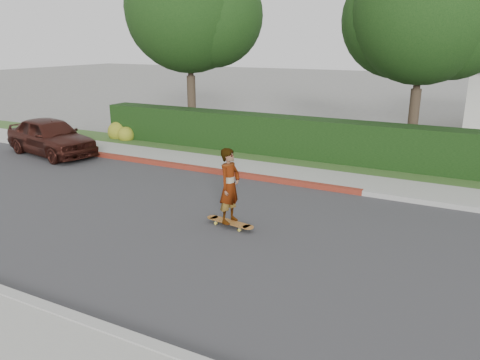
{
  "coord_description": "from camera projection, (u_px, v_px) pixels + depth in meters",
  "views": [
    {
      "loc": [
        3.7,
        -8.41,
        4.13
      ],
      "look_at": [
        -1.16,
        0.87,
        1.0
      ],
      "focal_mm": 35.0,
      "sensor_mm": 36.0,
      "label": 1
    }
  ],
  "objects": [
    {
      "name": "ground",
      "position": [
        269.0,
        242.0,
        9.96
      ],
      "size": [
        120.0,
        120.0,
        0.0
      ],
      "primitive_type": "plane",
      "color": "slate",
      "rests_on": "ground"
    },
    {
      "name": "road",
      "position": [
        269.0,
        242.0,
        9.96
      ],
      "size": [
        60.0,
        8.0,
        0.01
      ],
      "primitive_type": "cube",
      "color": "#2D2D30",
      "rests_on": "ground"
    },
    {
      "name": "curb_near",
      "position": [
        148.0,
        346.0,
        6.46
      ],
      "size": [
        60.0,
        0.2,
        0.15
      ],
      "primitive_type": "cube",
      "color": "#9E9E99",
      "rests_on": "ground"
    },
    {
      "name": "curb_far",
      "position": [
        328.0,
        188.0,
        13.42
      ],
      "size": [
        60.0,
        0.2,
        0.15
      ],
      "primitive_type": "cube",
      "color": "#9E9E99",
      "rests_on": "ground"
    },
    {
      "name": "curb_red_section",
      "position": [
        183.0,
        167.0,
        15.64
      ],
      "size": [
        12.0,
        0.21,
        0.15
      ],
      "primitive_type": "cube",
      "color": "maroon",
      "rests_on": "ground"
    },
    {
      "name": "sidewalk_far",
      "position": [
        337.0,
        180.0,
        14.19
      ],
      "size": [
        60.0,
        1.6,
        0.12
      ],
      "primitive_type": "cube",
      "color": "gray",
      "rests_on": "ground"
    },
    {
      "name": "planting_strip",
      "position": [
        351.0,
        168.0,
        15.55
      ],
      "size": [
        60.0,
        1.6,
        0.1
      ],
      "primitive_type": "cube",
      "color": "#2D4C1E",
      "rests_on": "ground"
    },
    {
      "name": "hedge",
      "position": [
        275.0,
        136.0,
        17.19
      ],
      "size": [
        15.0,
        1.0,
        1.5
      ],
      "primitive_type": "cube",
      "color": "black",
      "rests_on": "ground"
    },
    {
      "name": "flowering_shrub",
      "position": [
        121.0,
        133.0,
        20.03
      ],
      "size": [
        1.4,
        1.0,
        0.9
      ],
      "color": "#2D4C19",
      "rests_on": "ground"
    },
    {
      "name": "tree_left",
      "position": [
        191.0,
        12.0,
        19.16
      ],
      "size": [
        5.99,
        5.21,
        8.0
      ],
      "color": "#33261C",
      "rests_on": "ground"
    },
    {
      "name": "tree_center",
      "position": [
        424.0,
        16.0,
        15.69
      ],
      "size": [
        5.66,
        4.84,
        7.44
      ],
      "color": "#33261C",
      "rests_on": "ground"
    },
    {
      "name": "skateboard",
      "position": [
        230.0,
        222.0,
        10.76
      ],
      "size": [
        1.31,
        0.44,
        0.12
      ],
      "rotation": [
        0.0,
        0.0,
        -0.15
      ],
      "color": "gold",
      "rests_on": "ground"
    },
    {
      "name": "skateboarder",
      "position": [
        230.0,
        186.0,
        10.5
      ],
      "size": [
        0.46,
        0.66,
        1.73
      ],
      "primitive_type": "imported",
      "rotation": [
        0.0,
        0.0,
        1.5
      ],
      "color": "white",
      "rests_on": "skateboard"
    },
    {
      "name": "car_maroon",
      "position": [
        51.0,
        136.0,
        17.38
      ],
      "size": [
        4.38,
        2.45,
        1.41
      ],
      "primitive_type": "imported",
      "rotation": [
        0.0,
        0.0,
        1.37
      ],
      "color": "#3B1912",
      "rests_on": "ground"
    }
  ]
}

